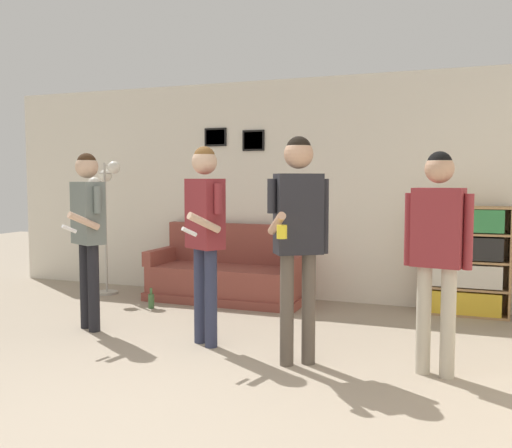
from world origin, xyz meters
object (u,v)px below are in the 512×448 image
(couch, at_px, (229,276))
(bookshelf, at_px, (467,261))
(person_player_foreground_left, at_px, (88,221))
(floor_lamp, at_px, (105,197))
(bottle_on_floor, at_px, (151,300))
(person_player_foreground_center, at_px, (205,223))
(person_spectator_near_bookshelf, at_px, (438,239))
(drinking_cup, at_px, (451,201))
(person_watcher_holding_cup, at_px, (298,223))

(couch, distance_m, bookshelf, 2.75)
(couch, height_order, person_player_foreground_left, person_player_foreground_left)
(couch, relative_size, bookshelf, 1.62)
(floor_lamp, distance_m, bottle_on_floor, 1.60)
(person_player_foreground_center, xyz_separation_m, person_spectator_near_bookshelf, (1.97, -0.11, -0.06))
(floor_lamp, height_order, drinking_cup, floor_lamp)
(person_watcher_holding_cup, height_order, person_spectator_near_bookshelf, person_watcher_holding_cup)
(couch, relative_size, floor_lamp, 1.13)
(bookshelf, xyz_separation_m, person_player_foreground_center, (-2.16, -2.02, 0.50))
(floor_lamp, bearing_deg, person_player_foreground_left, -59.82)
(drinking_cup, bearing_deg, person_spectator_near_bookshelf, -90.48)
(bookshelf, distance_m, floor_lamp, 4.42)
(floor_lamp, distance_m, drinking_cup, 4.19)
(bookshelf, relative_size, person_player_foreground_left, 0.69)
(floor_lamp, xyz_separation_m, person_player_foreground_left, (0.90, -1.55, -0.18))
(floor_lamp, distance_m, person_watcher_holding_cup, 3.62)
(person_watcher_holding_cup, relative_size, person_spectator_near_bookshelf, 1.08)
(bottle_on_floor, bearing_deg, couch, 48.93)
(person_player_foreground_center, bearing_deg, floor_lamp, 143.63)
(person_watcher_holding_cup, bearing_deg, person_player_foreground_center, 165.90)
(couch, relative_size, person_player_foreground_left, 1.11)
(person_spectator_near_bookshelf, relative_size, drinking_cup, 16.26)
(person_player_foreground_center, bearing_deg, person_watcher_holding_cup, -14.10)
(couch, height_order, person_watcher_holding_cup, person_watcher_holding_cup)
(couch, height_order, floor_lamp, floor_lamp)
(bookshelf, distance_m, person_spectator_near_bookshelf, 2.18)
(person_player_foreground_left, relative_size, person_watcher_holding_cup, 0.96)
(bookshelf, relative_size, drinking_cup, 11.49)
(couch, xyz_separation_m, floor_lamp, (-1.62, -0.22, 0.95))
(drinking_cup, bearing_deg, person_watcher_holding_cup, -115.13)
(person_watcher_holding_cup, bearing_deg, couch, 125.96)
(couch, bearing_deg, drinking_cup, 4.33)
(couch, bearing_deg, person_player_foreground_left, -112.22)
(floor_lamp, distance_m, person_player_foreground_center, 2.72)
(bookshelf, distance_m, bottle_on_floor, 3.54)
(person_player_foreground_center, distance_m, drinking_cup, 2.84)
(person_spectator_near_bookshelf, bearing_deg, bookshelf, 84.76)
(couch, distance_m, person_player_foreground_left, 2.06)
(floor_lamp, bearing_deg, person_spectator_near_bookshelf, -22.47)
(person_player_foreground_left, distance_m, person_player_foreground_center, 1.29)
(couch, relative_size, person_spectator_near_bookshelf, 1.14)
(person_player_foreground_center, distance_m, bottle_on_floor, 1.91)
(person_watcher_holding_cup, bearing_deg, person_spectator_near_bookshelf, 6.93)
(person_player_foreground_center, height_order, person_spectator_near_bookshelf, person_player_foreground_center)
(floor_lamp, height_order, person_watcher_holding_cup, person_watcher_holding_cup)
(floor_lamp, xyz_separation_m, person_player_foreground_center, (2.19, -1.61, -0.15))
(person_player_foreground_left, height_order, person_player_foreground_center, person_player_foreground_center)
(person_player_foreground_center, distance_m, person_spectator_near_bookshelf, 1.97)
(floor_lamp, height_order, person_player_foreground_left, person_player_foreground_left)
(drinking_cup, bearing_deg, person_player_foreground_center, -134.47)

